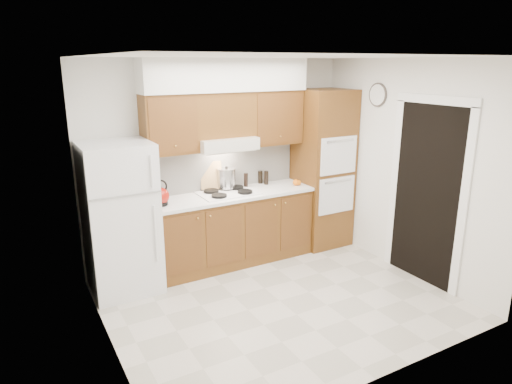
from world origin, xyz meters
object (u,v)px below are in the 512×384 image
fridge (120,219)px  kettle (160,196)px  stock_pot (227,178)px  oven_cabinet (322,169)px

fridge → kettle: size_ratio=8.42×
kettle → stock_pot: stock_pot is taller
kettle → stock_pot: (0.97, 0.24, 0.04)m
oven_cabinet → stock_pot: size_ratio=8.91×
oven_cabinet → fridge: bearing=-179.3°
fridge → stock_pot: size_ratio=6.97×
stock_pot → kettle: bearing=-165.9°
oven_cabinet → kettle: 2.37m
oven_cabinet → kettle: bearing=-179.1°
fridge → stock_pot: 1.48m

